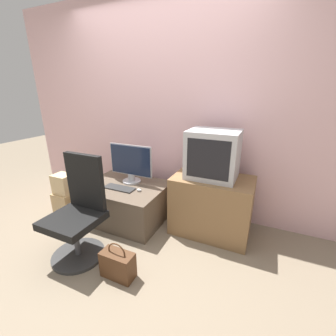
{
  "coord_description": "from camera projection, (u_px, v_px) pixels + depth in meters",
  "views": [
    {
      "loc": [
        1.25,
        -1.25,
        1.53
      ],
      "look_at": [
        0.25,
        0.92,
        0.69
      ],
      "focal_mm": 24.0,
      "sensor_mm": 36.0,
      "label": 1
    }
  ],
  "objects": [
    {
      "name": "ground_plane",
      "position": [
        101.0,
        265.0,
        2.07
      ],
      "size": [
        12.0,
        12.0,
        0.0
      ],
      "primitive_type": "plane",
      "color": "#7F705B"
    },
    {
      "name": "wall_back",
      "position": [
        163.0,
        109.0,
        2.77
      ],
      "size": [
        4.4,
        0.05,
        2.6
      ],
      "color": "beige",
      "rests_on": "ground_plane"
    },
    {
      "name": "desk",
      "position": [
        125.0,
        202.0,
        2.77
      ],
      "size": [
        0.97,
        0.75,
        0.44
      ],
      "color": "brown",
      "rests_on": "ground_plane"
    },
    {
      "name": "side_stand",
      "position": [
        211.0,
        205.0,
        2.46
      ],
      "size": [
        0.84,
        0.51,
        0.65
      ],
      "color": "olive",
      "rests_on": "ground_plane"
    },
    {
      "name": "main_monitor",
      "position": [
        131.0,
        164.0,
        2.72
      ],
      "size": [
        0.57,
        0.23,
        0.47
      ],
      "color": "#B2B2B7",
      "rests_on": "desk"
    },
    {
      "name": "keyboard",
      "position": [
        119.0,
        188.0,
        2.6
      ],
      "size": [
        0.38,
        0.14,
        0.01
      ],
      "color": "#2D2D2D",
      "rests_on": "desk"
    },
    {
      "name": "mouse",
      "position": [
        139.0,
        190.0,
        2.53
      ],
      "size": [
        0.06,
        0.03,
        0.03
      ],
      "color": "silver",
      "rests_on": "desk"
    },
    {
      "name": "crt_tv",
      "position": [
        213.0,
        154.0,
        2.3
      ],
      "size": [
        0.51,
        0.41,
        0.49
      ],
      "color": "#B7B7BC",
      "rests_on": "side_stand"
    },
    {
      "name": "office_chair",
      "position": [
        78.0,
        216.0,
        2.09
      ],
      "size": [
        0.49,
        0.49,
        0.98
      ],
      "color": "#333333",
      "rests_on": "ground_plane"
    },
    {
      "name": "cardboard_box_lower",
      "position": [
        67.0,
        203.0,
        2.87
      ],
      "size": [
        0.25,
        0.25,
        0.3
      ],
      "color": "tan",
      "rests_on": "ground_plane"
    },
    {
      "name": "cardboard_box_upper",
      "position": [
        64.0,
        184.0,
        2.78
      ],
      "size": [
        0.23,
        0.19,
        0.24
      ],
      "color": "#D1B27F",
      "rests_on": "cardboard_box_lower"
    },
    {
      "name": "handbag",
      "position": [
        118.0,
        264.0,
        1.9
      ],
      "size": [
        0.29,
        0.14,
        0.34
      ],
      "color": "#4C2D19",
      "rests_on": "ground_plane"
    },
    {
      "name": "book",
      "position": [
        53.0,
        226.0,
        2.63
      ],
      "size": [
        0.23,
        0.13,
        0.02
      ],
      "color": "navy",
      "rests_on": "ground_plane"
    }
  ]
}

